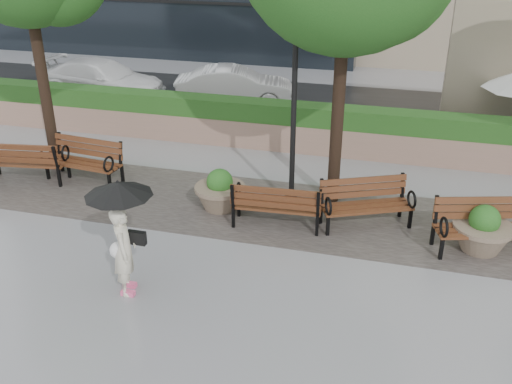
% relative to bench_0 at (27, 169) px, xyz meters
% --- Properties ---
extents(ground, '(100.00, 100.00, 0.00)m').
position_rel_bench_0_xyz_m(ground, '(5.65, -2.97, -0.32)').
color(ground, gray).
rests_on(ground, ground).
extents(cobble_strip, '(28.00, 3.20, 0.01)m').
position_rel_bench_0_xyz_m(cobble_strip, '(5.65, 0.03, -0.32)').
color(cobble_strip, '#383330').
rests_on(cobble_strip, ground).
extents(hedge_wall, '(24.00, 0.80, 1.35)m').
position_rel_bench_0_xyz_m(hedge_wall, '(5.65, 4.03, 0.34)').
color(hedge_wall, '#977261').
rests_on(hedge_wall, ground).
extents(asphalt_street, '(40.00, 7.00, 0.00)m').
position_rel_bench_0_xyz_m(asphalt_street, '(5.65, 8.03, -0.32)').
color(asphalt_street, black).
rests_on(asphalt_street, ground).
extents(bench_0, '(2.13, 1.10, 1.09)m').
position_rel_bench_0_xyz_m(bench_0, '(0.00, 0.00, 0.00)').
color(bench_0, brown).
rests_on(bench_0, ground).
extents(bench_1, '(2.06, 1.00, 1.06)m').
position_rel_bench_0_xyz_m(bench_1, '(1.40, 0.39, -0.01)').
color(bench_1, brown).
rests_on(bench_1, ground).
extents(bench_2, '(1.95, 0.88, 1.02)m').
position_rel_bench_0_xyz_m(bench_2, '(6.68, -0.67, -0.02)').
color(bench_2, brown).
rests_on(bench_2, ground).
extents(bench_3, '(2.06, 1.51, 1.04)m').
position_rel_bench_0_xyz_m(bench_3, '(8.52, -0.15, -0.02)').
color(bench_3, brown).
rests_on(bench_3, ground).
extents(bench_4, '(2.14, 1.34, 1.08)m').
position_rel_bench_0_xyz_m(bench_4, '(10.93, -0.60, -0.00)').
color(bench_4, brown).
rests_on(bench_4, ground).
extents(planter_left, '(1.16, 1.16, 0.97)m').
position_rel_bench_0_xyz_m(planter_left, '(5.23, -0.18, 0.06)').
color(planter_left, '#7F6B56').
rests_on(planter_left, ground).
extents(planter_right, '(1.18, 1.18, 0.99)m').
position_rel_bench_0_xyz_m(planter_right, '(10.86, -0.56, 0.06)').
color(planter_right, '#7F6B56').
rests_on(planter_right, ground).
extents(lamppost, '(0.28, 0.28, 4.36)m').
position_rel_bench_0_xyz_m(lamppost, '(6.76, 0.43, 1.60)').
color(lamppost, black).
rests_on(lamppost, ground).
extents(car_left, '(5.03, 2.40, 1.42)m').
position_rel_bench_0_xyz_m(car_left, '(-1.87, 7.30, 0.38)').
color(car_left, white).
rests_on(car_left, ground).
extents(car_right, '(4.44, 2.48, 1.39)m').
position_rel_bench_0_xyz_m(car_right, '(3.13, 7.73, 0.37)').
color(car_right, white).
rests_on(car_right, ground).
extents(pedestrian, '(1.15, 1.15, 2.12)m').
position_rel_bench_0_xyz_m(pedestrian, '(4.67, -3.69, 0.97)').
color(pedestrian, beige).
rests_on(pedestrian, ground).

